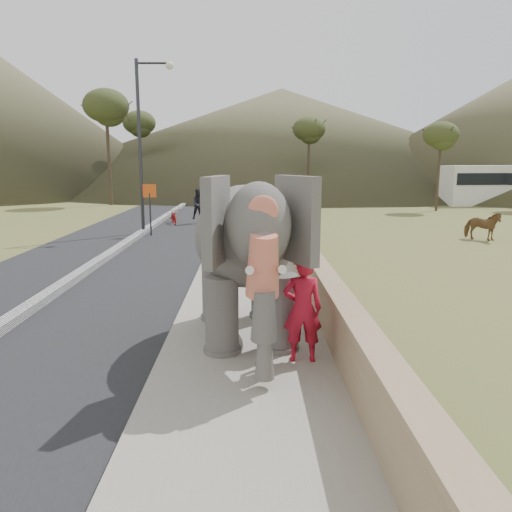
{
  "coord_description": "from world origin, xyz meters",
  "views": [
    {
      "loc": [
        0.07,
        -6.88,
        3.45
      ],
      "look_at": [
        0.2,
        2.28,
        1.7
      ],
      "focal_mm": 35.0,
      "sensor_mm": 36.0,
      "label": 1
    }
  ],
  "objects_px": {
    "cow": "(482,226)",
    "motorcyclist": "(188,210)",
    "elephant_and_man": "(246,257)",
    "lamppost": "(146,130)"
  },
  "relations": [
    {
      "from": "cow",
      "to": "motorcyclist",
      "type": "bearing_deg",
      "value": 97.78
    },
    {
      "from": "elephant_and_man",
      "to": "lamppost",
      "type": "bearing_deg",
      "value": 107.93
    },
    {
      "from": "lamppost",
      "to": "elephant_and_man",
      "type": "distance_m",
      "value": 15.63
    },
    {
      "from": "lamppost",
      "to": "motorcyclist",
      "type": "distance_m",
      "value": 5.74
    },
    {
      "from": "cow",
      "to": "elephant_and_man",
      "type": "relative_size",
      "value": 0.34
    },
    {
      "from": "cow",
      "to": "elephant_and_man",
      "type": "height_order",
      "value": "elephant_and_man"
    },
    {
      "from": "lamppost",
      "to": "elephant_and_man",
      "type": "bearing_deg",
      "value": -72.07
    },
    {
      "from": "cow",
      "to": "motorcyclist",
      "type": "relative_size",
      "value": 0.63
    },
    {
      "from": "cow",
      "to": "motorcyclist",
      "type": "distance_m",
      "value": 14.92
    },
    {
      "from": "elephant_and_man",
      "to": "motorcyclist",
      "type": "distance_m",
      "value": 18.67
    }
  ]
}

